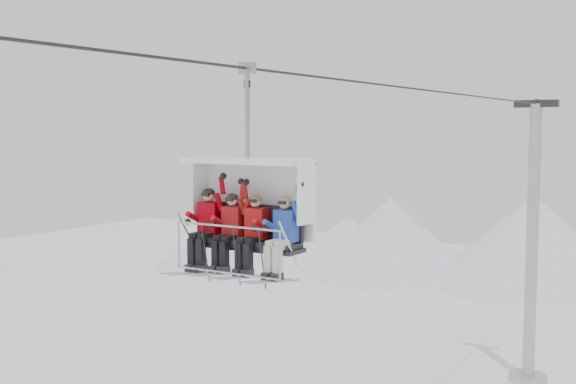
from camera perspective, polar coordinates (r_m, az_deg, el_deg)
The scene contains 8 objects.
ridgeline at distance 56.58m, azimuth 21.70°, elevation -4.78°, with size 72.00×21.00×7.00m.
lift_tower_right at distance 36.40m, azimuth 18.68°, elevation -5.30°, with size 2.00×1.80×13.48m.
haul_cable at distance 15.25m, azimuth -0.00°, elevation 9.37°, with size 0.06×0.06×50.00m, color #29292D.
chairlift_carrier at distance 14.15m, azimuth -2.89°, elevation -0.78°, with size 2.57×1.17×3.98m.
skier_far_left at distance 14.49m, azimuth -6.44°, elevation -2.56°, with size 0.44×1.69×1.73m.
skier_center_left at distance 14.14m, azimuth -4.61°, elevation -2.87°, with size 0.41×1.69×1.62m.
skier_center_right at distance 13.82m, azimuth -2.75°, elevation -3.04°, with size 0.41×1.69×1.63m.
skier_far_right at distance 13.46m, azimuth -0.43°, elevation -3.25°, with size 0.41×1.69×1.63m.
Camera 1 is at (8.03, -12.92, 12.15)m, focal length 45.00 mm.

